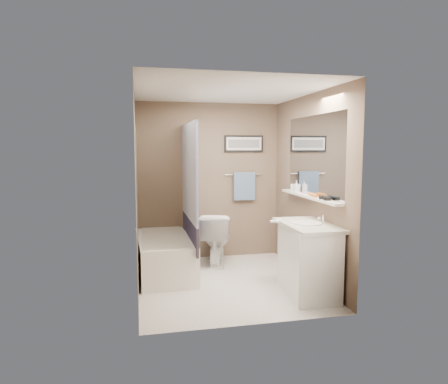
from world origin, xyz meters
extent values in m
plane|color=silver|center=(0.00, 0.00, 0.00)|extent=(2.50, 2.50, 0.00)
cube|color=white|center=(0.00, 0.00, 2.38)|extent=(2.20, 2.50, 0.04)
cube|color=brown|center=(0.00, 1.23, 1.20)|extent=(2.20, 0.04, 2.40)
cube|color=brown|center=(0.00, -1.23, 1.20)|extent=(2.20, 0.04, 2.40)
cube|color=brown|center=(-1.08, 0.00, 1.20)|extent=(0.04, 2.50, 2.40)
cube|color=brown|center=(1.08, 0.00, 1.20)|extent=(0.04, 2.50, 2.40)
cube|color=tan|center=(-1.09, 0.50, 1.00)|extent=(0.02, 1.55, 2.00)
cylinder|color=silver|center=(-0.40, 0.50, 2.05)|extent=(0.02, 1.55, 0.02)
cube|color=silver|center=(-0.40, 0.50, 1.40)|extent=(0.03, 1.45, 1.28)
cube|color=#282444|center=(-0.40, 0.50, 0.58)|extent=(0.03, 1.45, 0.36)
cube|color=silver|center=(1.09, -0.15, 1.62)|extent=(0.02, 1.60, 1.00)
cube|color=silver|center=(1.04, -0.15, 1.10)|extent=(0.12, 1.60, 0.03)
cylinder|color=silver|center=(0.55, 1.22, 1.30)|extent=(0.60, 0.02, 0.02)
cube|color=#819EBC|center=(0.55, 1.20, 1.12)|extent=(0.34, 0.05, 0.44)
cube|color=black|center=(0.55, 1.23, 1.78)|extent=(0.62, 0.02, 0.26)
cube|color=white|center=(0.55, 1.22, 1.78)|extent=(0.56, 0.00, 0.20)
cube|color=#595959|center=(0.55, 1.22, 1.78)|extent=(0.50, 0.00, 0.13)
cube|color=silver|center=(0.55, -1.24, 1.00)|extent=(0.80, 0.02, 2.00)
cylinder|color=silver|center=(0.22, -1.19, 1.00)|extent=(0.10, 0.02, 0.02)
cube|color=white|center=(-0.75, 0.57, 0.25)|extent=(0.77, 1.53, 0.50)
cube|color=beige|center=(-0.75, 0.57, 0.50)|extent=(0.56, 1.36, 0.02)
imported|color=white|center=(0.03, 0.87, 0.38)|extent=(0.62, 0.84, 0.77)
cube|color=white|center=(0.85, -0.58, 0.40)|extent=(0.58, 0.94, 0.80)
cube|color=beige|center=(0.84, -0.58, 0.82)|extent=(0.54, 0.96, 0.04)
cylinder|color=white|center=(0.83, -0.58, 0.85)|extent=(0.34, 0.34, 0.01)
cylinder|color=silver|center=(1.03, -0.58, 0.89)|extent=(0.02, 0.02, 0.10)
sphere|color=white|center=(1.03, -0.48, 0.87)|extent=(0.05, 0.05, 0.05)
cylinder|color=black|center=(1.04, -0.65, 1.14)|extent=(0.09, 0.09, 0.04)
cylinder|color=black|center=(1.04, -0.54, 1.14)|extent=(0.09, 0.09, 0.04)
cylinder|color=#BF5B1A|center=(1.04, -0.28, 1.14)|extent=(0.04, 0.22, 0.04)
cube|color=#FB99CB|center=(1.04, 0.08, 1.12)|extent=(0.05, 0.16, 0.01)
cylinder|color=silver|center=(1.04, 0.37, 1.17)|extent=(0.08, 0.08, 0.10)
imported|color=#999999|center=(1.04, 0.25, 1.19)|extent=(0.07, 0.07, 0.15)
camera|label=1|loc=(-1.08, -4.82, 1.71)|focal=32.00mm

